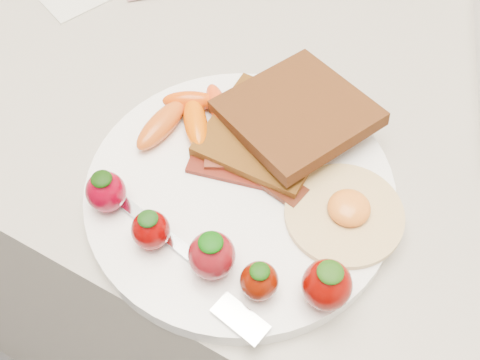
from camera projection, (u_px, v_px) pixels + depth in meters
The scene contains 9 objects.
counter at pixel (280, 263), 1.00m from camera, with size 2.00×0.60×0.90m, color gray.
plate at pixel (240, 192), 0.53m from camera, with size 0.27×0.27×0.02m, color white.
toast_lower at pixel (267, 134), 0.54m from camera, with size 0.10×0.10×0.01m, color #4D2412.
toast_upper at pixel (297, 113), 0.54m from camera, with size 0.12×0.12×0.01m, color black.
fried_egg at pixel (346, 212), 0.50m from camera, with size 0.12×0.12×0.02m.
bacon_strips at pixel (252, 168), 0.53m from camera, with size 0.11×0.07×0.01m.
baby_carrots at pixel (188, 115), 0.55m from camera, with size 0.08×0.10×0.02m.
strawberries at pixel (218, 249), 0.46m from camera, with size 0.23×0.06×0.05m.
fork at pixel (197, 271), 0.47m from camera, with size 0.17×0.06×0.00m.
Camera 1 is at (0.16, 1.28, 1.35)m, focal length 45.00 mm.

